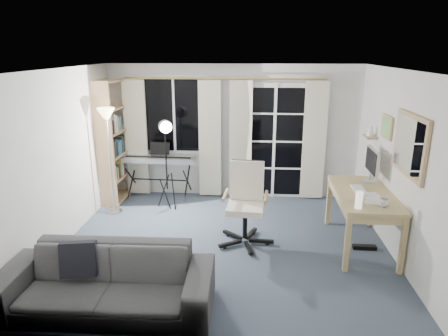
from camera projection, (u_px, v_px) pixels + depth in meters
The scene contains 17 objects.
floor at pixel (225, 244), 5.65m from camera, with size 4.50×4.00×0.02m, color #373F50.
window at pixel (174, 115), 7.18m from camera, with size 1.20×0.08×1.40m.
french_door at pixel (274, 142), 7.19m from camera, with size 1.32×0.09×2.11m.
curtains at pixel (225, 139), 7.14m from camera, with size 3.60×0.07×2.13m.
bookshelf at pixel (112, 144), 7.09m from camera, with size 0.38×1.01×2.15m.
torchiere_lamp at pixel (107, 130), 6.33m from camera, with size 0.34×0.34×1.76m.
keyboard_piano at pixel (159, 160), 7.15m from camera, with size 1.34×0.68×0.96m.
studio_light at pixel (166, 137), 6.49m from camera, with size 0.36×0.37×1.58m.
office_chair at pixel (246, 195), 5.59m from camera, with size 0.77×0.79×1.14m.
desk at pixel (363, 199), 5.40m from camera, with size 0.76×1.49×0.79m.
monitor at pixel (372, 162), 5.70m from camera, with size 0.19×0.57×0.50m.
desk_clutter at pixel (362, 211), 5.20m from camera, with size 0.47×0.90×1.00m.
mug at pixel (384, 202), 4.86m from camera, with size 0.13×0.10×0.13m, color silver.
wall_mirror at pixel (410, 145), 4.71m from camera, with size 0.04×0.94×0.74m.
framed_print at pixel (387, 127), 5.56m from camera, with size 0.03×0.42×0.32m.
wall_shelf at pixel (370, 133), 6.09m from camera, with size 0.16×0.30×0.18m.
sofa at pixel (105, 272), 4.12m from camera, with size 2.22×0.68×0.87m.
Camera 1 is at (0.37, -5.09, 2.65)m, focal length 32.00 mm.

